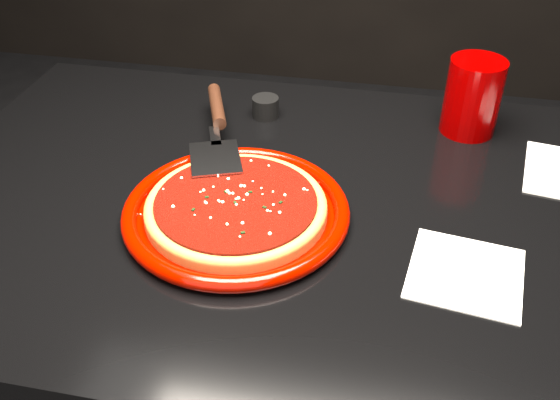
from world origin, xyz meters
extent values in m
cube|color=black|center=(0.00, 0.00, 0.38)|extent=(1.20, 0.80, 0.75)
cylinder|color=#7A0600|center=(-0.07, -0.06, 0.76)|extent=(0.34, 0.34, 0.03)
cylinder|color=olive|center=(-0.07, -0.06, 0.77)|extent=(0.27, 0.27, 0.01)
torus|color=olive|center=(-0.07, -0.06, 0.77)|extent=(0.27, 0.27, 0.02)
cylinder|color=#680E06|center=(-0.07, -0.06, 0.78)|extent=(0.24, 0.24, 0.01)
cylinder|color=#8B0000|center=(0.27, 0.27, 0.82)|extent=(0.12, 0.12, 0.14)
cube|color=white|center=(0.26, -0.12, 0.75)|extent=(0.17, 0.17, 0.00)
cylinder|color=black|center=(-0.10, 0.25, 0.77)|extent=(0.05, 0.05, 0.04)
camera|label=1|loc=(0.14, -0.77, 1.32)|focal=40.00mm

